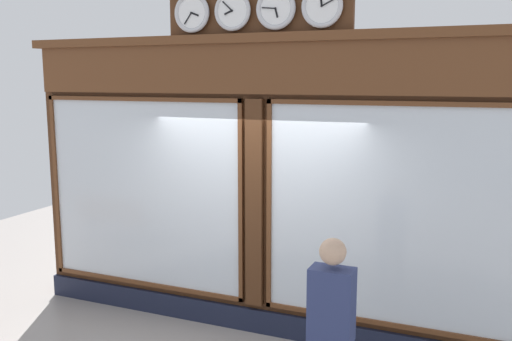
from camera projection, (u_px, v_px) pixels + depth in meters
name	position (u px, v px, depth m)	size (l,w,h in m)	color
shop_facade	(260.00, 184.00, 6.41)	(6.11, 0.42, 3.98)	#4C2B16
pedestrian	(331.00, 328.00, 4.55)	(0.36, 0.22, 1.69)	#191E38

